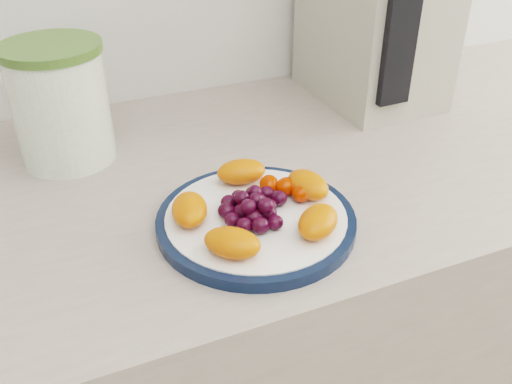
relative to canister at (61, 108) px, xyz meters
name	(u,v)px	position (x,y,z in m)	size (l,w,h in m)	color
counter	(275,364)	(0.29, -0.12, -0.53)	(3.50, 0.60, 0.90)	#A6978B
cabinet_face	(274,374)	(0.29, -0.12, -0.56)	(3.48, 0.58, 0.84)	olive
plate_rim	(256,221)	(0.18, -0.27, -0.07)	(0.24, 0.24, 0.01)	#0B1932
plate_face	(256,221)	(0.18, -0.27, -0.07)	(0.22, 0.22, 0.02)	white
canister	(61,108)	(0.00, 0.00, 0.00)	(0.13, 0.13, 0.16)	#3C6720
canister_lid	(49,48)	(0.00, 0.00, 0.09)	(0.14, 0.14, 0.01)	#48672A
appliance_body	(376,9)	(0.53, 0.03, 0.08)	(0.18, 0.25, 0.31)	#AAA392
appliance_panel	(401,30)	(0.49, -0.10, 0.08)	(0.05, 0.02, 0.23)	black
fruit_plate	(260,203)	(0.19, -0.27, -0.05)	(0.21, 0.20, 0.03)	#DB480A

